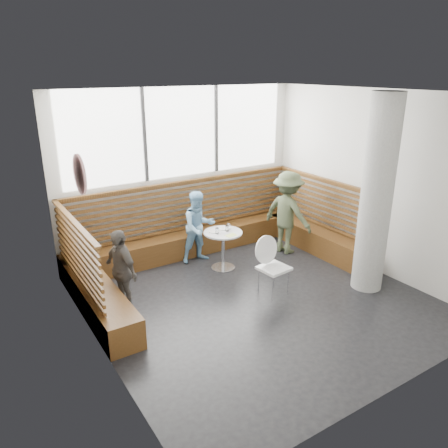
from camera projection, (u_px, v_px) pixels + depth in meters
room at (260, 205)px, 6.45m from camera, size 5.00×5.00×3.20m
booth at (202, 242)px, 8.26m from camera, size 5.00×2.50×1.44m
concrete_column at (377, 196)px, 6.91m from camera, size 0.50×0.50×3.20m
wall_art at (80, 174)px, 5.29m from camera, size 0.03×0.50×0.50m
cafe_table at (223, 242)px, 7.94m from camera, size 0.70×0.70×0.72m
cafe_chair at (271, 261)px, 7.04m from camera, size 0.47×0.46×0.97m
adult_man at (288, 213)px, 8.58m from camera, size 0.83×1.18×1.65m
child_back at (199, 227)px, 8.21m from camera, size 0.69×0.55×1.38m
child_left at (121, 270)px, 6.56m from camera, size 0.47×0.81×1.29m
plate_near at (213, 231)px, 7.88m from camera, size 0.19×0.19×0.01m
plate_far at (223, 228)px, 8.02m from camera, size 0.22×0.22×0.02m
glass_left at (217, 231)px, 7.77m from camera, size 0.07×0.07×0.10m
glass_mid at (227, 228)px, 7.89m from camera, size 0.07×0.07×0.10m
glass_right at (229, 227)px, 7.99m from camera, size 0.07×0.07×0.10m
menu_card at (231, 235)px, 7.71m from camera, size 0.22×0.17×0.00m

